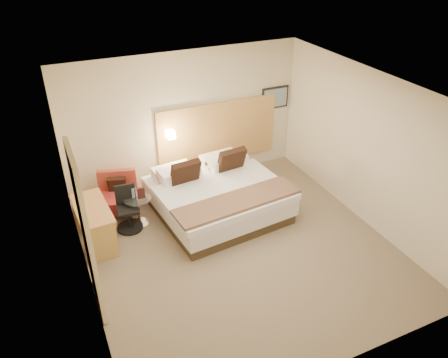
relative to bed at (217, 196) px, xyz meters
name	(u,v)px	position (x,y,z in m)	size (l,w,h in m)	color
floor	(240,248)	(-0.08, -1.14, -0.36)	(4.80, 5.00, 0.02)	#786751
ceiling	(243,92)	(-0.08, -1.14, 2.36)	(4.80, 5.00, 0.02)	white
wall_back	(185,119)	(-0.08, 1.37, 1.00)	(4.80, 0.02, 2.70)	beige
wall_front	(346,288)	(-0.08, -3.65, 1.00)	(4.80, 0.02, 2.70)	beige
wall_left	(78,217)	(-2.49, -1.14, 1.00)	(0.02, 5.00, 2.70)	beige
wall_right	(367,149)	(2.33, -1.14, 1.00)	(0.02, 5.00, 2.70)	beige
headboard_panel	(218,132)	(0.62, 1.33, 0.60)	(2.60, 0.04, 1.30)	tan
art_frame	(275,98)	(1.94, 1.34, 1.15)	(0.62, 0.03, 0.47)	black
art_canvas	(275,98)	(1.94, 1.32, 1.15)	(0.54, 0.01, 0.39)	#758DA2
lamp_arm	(170,133)	(-0.43, 1.28, 0.80)	(0.02, 0.02, 0.12)	silver
lamp_shade	(171,135)	(-0.43, 1.22, 0.80)	(0.15, 0.15, 0.15)	#FFEDC6
curtain	(86,234)	(-2.44, -1.39, 0.87)	(0.06, 0.90, 2.42)	beige
bottle_a	(133,193)	(-1.47, 0.28, 0.28)	(0.06, 0.06, 0.19)	#84A5CC
bottle_b	(134,192)	(-1.44, 0.30, 0.28)	(0.06, 0.06, 0.19)	#8CA7D8
menu_folder	(141,193)	(-1.34, 0.21, 0.29)	(0.12, 0.05, 0.21)	#361716
bed	(217,196)	(0.00, 0.00, 0.00)	(2.38, 2.33, 1.07)	#3C2E1E
lounge_chair	(118,196)	(-1.65, 0.81, -0.05)	(0.85, 0.79, 0.75)	#A88E4F
side_table	(139,210)	(-1.42, 0.22, -0.05)	(0.52, 0.52, 0.53)	silver
desk	(94,215)	(-2.20, 0.01, 0.21)	(0.58, 1.16, 0.71)	tan
desk_chair	(128,212)	(-1.61, 0.19, -0.02)	(0.50, 0.50, 0.81)	black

